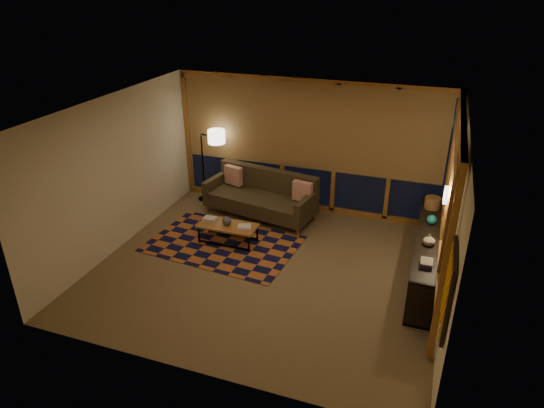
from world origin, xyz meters
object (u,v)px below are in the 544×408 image
(sofa, at_px, (260,196))
(bookshelf, at_px, (427,254))
(floor_lamp, at_px, (203,164))
(coffee_table, at_px, (228,233))

(sofa, height_order, bookshelf, sofa)
(sofa, xyz_separation_m, floor_lamp, (-1.43, 0.36, 0.36))
(coffee_table, height_order, floor_lamp, floor_lamp)
(floor_lamp, relative_size, bookshelf, 0.55)
(sofa, relative_size, bookshelf, 0.75)
(sofa, bearing_deg, bookshelf, -7.67)
(coffee_table, height_order, bookshelf, bookshelf)
(floor_lamp, bearing_deg, bookshelf, -10.96)
(coffee_table, relative_size, bookshelf, 0.36)
(sofa, bearing_deg, floor_lamp, 175.90)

